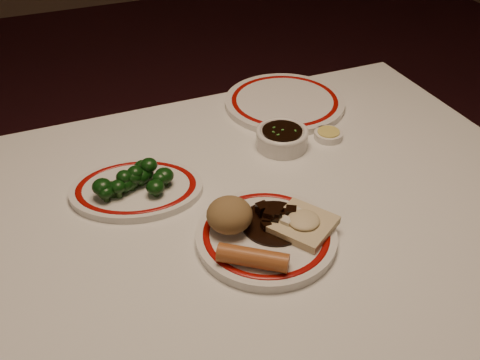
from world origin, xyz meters
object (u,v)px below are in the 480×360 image
Objects in this scene: stirfry_heap at (276,218)px; broccoli_plate at (136,189)px; soy_bowl at (282,139)px; fried_wonton at (303,223)px; main_plate at (266,236)px; broccoli_pile at (135,178)px; rice_mound at (229,215)px; spring_roll at (253,258)px; dining_table at (255,240)px.

stirfry_heap is 0.40× the size of broccoli_plate.
broccoli_plate is 2.69× the size of soy_bowl.
fried_wonton reaches higher than soy_bowl.
main_plate is 0.04m from stirfry_heap.
broccoli_plate is 1.94× the size of broccoli_pile.
spring_roll is (0.00, -0.10, -0.01)m from rice_mound.
main_plate reaches higher than broccoli_plate.
broccoli_pile is 1.38× the size of soy_bowl.
stirfry_heap is (0.00, -0.08, 0.12)m from dining_table.
broccoli_pile reaches higher than stirfry_heap.
fried_wonton is 0.34m from broccoli_pile.
main_plate is at bearing -144.77° from stirfry_heap.
broccoli_pile is at bearing 129.55° from main_plate.
rice_mound is at bearing 167.00° from stirfry_heap.
dining_table is at bearing -30.77° from broccoli_pile.
stirfry_heap is (0.03, 0.02, 0.02)m from main_plate.
broccoli_plate is at bearing 135.97° from fried_wonton.
dining_table is at bearing 110.69° from fried_wonton.
broccoli_plate is at bearing 128.80° from main_plate.
stirfry_heap is (0.08, 0.08, -0.01)m from spring_roll.
spring_roll is 0.31m from broccoli_pile.
broccoli_pile is at bearing 149.23° from dining_table.
broccoli_plate is at bearing 82.99° from broccoli_pile.
main_plate is 0.28m from broccoli_pile.
fried_wonton is 1.20× the size of soy_bowl.
rice_mound is (-0.05, 0.04, 0.04)m from main_plate.
soy_bowl is at bearing 61.46° from stirfry_heap.
broccoli_plate is (-0.18, 0.22, -0.00)m from main_plate.
spring_roll is 0.13m from fried_wonton.
rice_mound is 0.31m from soy_bowl.
rice_mound reaches higher than dining_table.
broccoli_pile is (-0.18, 0.22, 0.03)m from main_plate.
rice_mound is 0.60× the size of fried_wonton.
dining_table is 0.24m from soy_bowl.
fried_wonton is at bearing -39.91° from stirfry_heap.
dining_table is 0.17m from fried_wonton.
fried_wonton is at bearing -44.03° from broccoli_plate.
dining_table is 0.14m from main_plate.
fried_wonton reaches higher than broccoli_plate.
rice_mound is 0.52× the size of broccoli_pile.
main_plate is at bearing -50.45° from broccoli_pile.
fried_wonton is at bearing -23.13° from rice_mound.
rice_mound is 0.70× the size of spring_roll.
main_plate is at bearing -4.72° from spring_roll.
broccoli_pile reaches higher than main_plate.
broccoli_pile is at bearing 136.66° from fried_wonton.
stirfry_heap reaches higher than fried_wonton.
spring_roll reaches higher than soy_bowl.
spring_roll is at bearing -134.71° from stirfry_heap.
stirfry_heap reaches higher than broccoli_plate.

